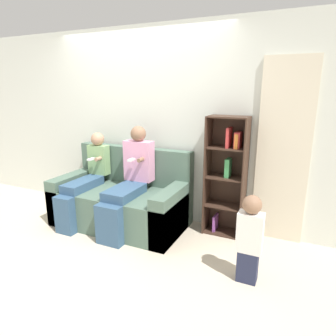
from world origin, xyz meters
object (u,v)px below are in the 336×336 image
(child_seated, at_px, (85,179))
(bookshelf, at_px, (227,173))
(couch, at_px, (122,201))
(toddler_standing, at_px, (250,238))
(adult_seated, at_px, (129,179))

(child_seated, distance_m, bookshelf, 1.86)
(couch, relative_size, toddler_standing, 2.00)
(couch, height_order, adult_seated, adult_seated)
(child_seated, height_order, toddler_standing, child_seated)
(couch, relative_size, child_seated, 1.45)
(child_seated, distance_m, toddler_standing, 2.28)
(toddler_standing, relative_size, bookshelf, 0.59)
(child_seated, height_order, bookshelf, bookshelf)
(couch, height_order, child_seated, child_seated)
(couch, distance_m, toddler_standing, 1.85)
(adult_seated, xyz_separation_m, bookshelf, (1.12, 0.43, 0.10))
(couch, relative_size, adult_seated, 1.31)
(bookshelf, bearing_deg, child_seated, -165.30)
(couch, distance_m, child_seated, 0.57)
(child_seated, bearing_deg, couch, 15.46)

